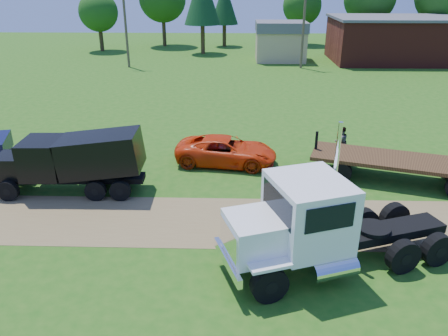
{
  "coord_description": "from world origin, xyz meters",
  "views": [
    {
      "loc": [
        -1.36,
        -16.16,
        9.53
      ],
      "look_at": [
        -1.9,
        2.04,
        1.6
      ],
      "focal_mm": 35.0,
      "sensor_mm": 36.0,
      "label": 1
    }
  ],
  "objects_px": {
    "orange_pickup": "(226,151)",
    "flatbed_trailer": "(398,164)",
    "white_semi_tractor": "(310,226)",
    "black_dump_truck": "(75,159)",
    "spectator_a": "(297,215)"
  },
  "relations": [
    {
      "from": "flatbed_trailer",
      "to": "spectator_a",
      "type": "distance_m",
      "value": 7.65
    },
    {
      "from": "spectator_a",
      "to": "orange_pickup",
      "type": "bearing_deg",
      "value": 62.1
    },
    {
      "from": "flatbed_trailer",
      "to": "spectator_a",
      "type": "relative_size",
      "value": 5.64
    },
    {
      "from": "flatbed_trailer",
      "to": "black_dump_truck",
      "type": "bearing_deg",
      "value": -156.33
    },
    {
      "from": "orange_pickup",
      "to": "flatbed_trailer",
      "type": "xyz_separation_m",
      "value": [
        8.73,
        -1.97,
        0.16
      ]
    },
    {
      "from": "white_semi_tractor",
      "to": "orange_pickup",
      "type": "height_order",
      "value": "white_semi_tractor"
    },
    {
      "from": "orange_pickup",
      "to": "spectator_a",
      "type": "bearing_deg",
      "value": -148.93
    },
    {
      "from": "orange_pickup",
      "to": "white_semi_tractor",
      "type": "bearing_deg",
      "value": -154.14
    },
    {
      "from": "white_semi_tractor",
      "to": "flatbed_trailer",
      "type": "bearing_deg",
      "value": 34.13
    },
    {
      "from": "white_semi_tractor",
      "to": "black_dump_truck",
      "type": "distance_m",
      "value": 11.74
    },
    {
      "from": "flatbed_trailer",
      "to": "spectator_a",
      "type": "bearing_deg",
      "value": -120.55
    },
    {
      "from": "orange_pickup",
      "to": "flatbed_trailer",
      "type": "height_order",
      "value": "flatbed_trailer"
    },
    {
      "from": "spectator_a",
      "to": "white_semi_tractor",
      "type": "bearing_deg",
      "value": -139.72
    },
    {
      "from": "black_dump_truck",
      "to": "flatbed_trailer",
      "type": "distance_m",
      "value": 15.92
    },
    {
      "from": "white_semi_tractor",
      "to": "black_dump_truck",
      "type": "bearing_deg",
      "value": 130.91
    }
  ]
}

